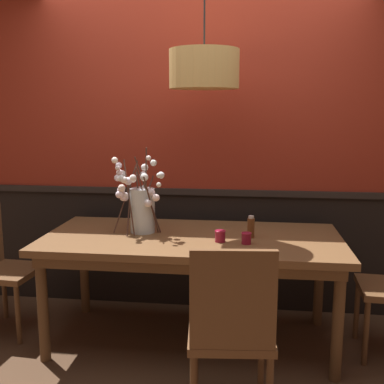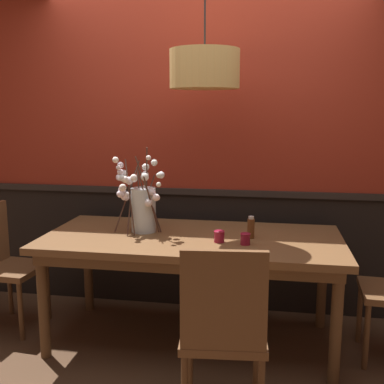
{
  "view_description": "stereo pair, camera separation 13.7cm",
  "coord_description": "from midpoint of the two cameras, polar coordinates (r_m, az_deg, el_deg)",
  "views": [
    {
      "loc": [
        0.38,
        -3.03,
        1.62
      ],
      "look_at": [
        0.0,
        0.0,
        1.08
      ],
      "focal_mm": 42.96,
      "sensor_mm": 36.0,
      "label": 1
    },
    {
      "loc": [
        0.51,
        -3.01,
        1.62
      ],
      "look_at": [
        0.0,
        0.0,
        1.08
      ],
      "focal_mm": 42.96,
      "sensor_mm": 36.0,
      "label": 2
    }
  ],
  "objects": [
    {
      "name": "ground_plane",
      "position": [
        3.46,
        -1.19,
        -17.94
      ],
      "size": [
        24.0,
        24.0,
        0.0
      ],
      "primitive_type": "plane",
      "color": "#4C3321"
    },
    {
      "name": "back_wall",
      "position": [
        3.71,
        0.2,
        5.98
      ],
      "size": [
        4.9,
        0.14,
        2.73
      ],
      "color": "black",
      "rests_on": "ground"
    },
    {
      "name": "dining_table",
      "position": [
        3.19,
        -1.24,
        -6.9
      ],
      "size": [
        2.03,
        0.94,
        0.77
      ],
      "color": "brown",
      "rests_on": "ground"
    },
    {
      "name": "chair_far_side_right",
      "position": [
        4.03,
        4.63,
        -5.74
      ],
      "size": [
        0.46,
        0.42,
        0.94
      ],
      "color": "brown",
      "rests_on": "ground"
    },
    {
      "name": "chair_near_side_right",
      "position": [
        2.41,
        3.21,
        -16.38
      ],
      "size": [
        0.47,
        0.44,
        0.98
      ],
      "color": "brown",
      "rests_on": "ground"
    },
    {
      "name": "vase_with_blossoms",
      "position": [
        3.25,
        -7.56,
        -1.62
      ],
      "size": [
        0.39,
        0.3,
        0.6
      ],
      "color": "silver",
      "rests_on": "dining_table"
    },
    {
      "name": "candle_holder_nearer_center",
      "position": [
        3.02,
        2.22,
        -5.48
      ],
      "size": [
        0.07,
        0.07,
        0.08
      ],
      "color": "maroon",
      "rests_on": "dining_table"
    },
    {
      "name": "candle_holder_nearer_edge",
      "position": [
        2.98,
        5.47,
        -5.73
      ],
      "size": [
        0.07,
        0.07,
        0.08
      ],
      "color": "maroon",
      "rests_on": "dining_table"
    },
    {
      "name": "condiment_bottle",
      "position": [
        3.13,
        6.08,
        -4.37
      ],
      "size": [
        0.05,
        0.05,
        0.15
      ],
      "color": "brown",
      "rests_on": "dining_table"
    },
    {
      "name": "pendant_lamp",
      "position": [
        3.14,
        0.23,
        14.99
      ],
      "size": [
        0.46,
        0.46,
        0.97
      ],
      "color": "tan"
    }
  ]
}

